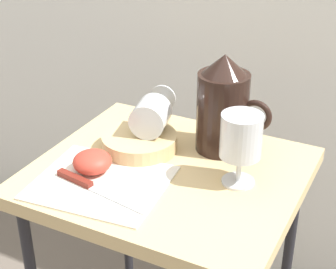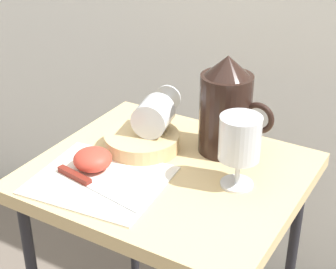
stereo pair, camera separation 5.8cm
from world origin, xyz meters
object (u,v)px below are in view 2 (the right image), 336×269
knife (86,182)px  wine_glass_upright (240,142)px  table (168,201)px  wine_glass_tipped_near (154,115)px  basket_tray (142,141)px  pitcher (226,113)px  apple_half_left (93,159)px

knife → wine_glass_upright: bearing=31.2°
table → knife: (-0.10, -0.13, 0.09)m
wine_glass_upright → wine_glass_tipped_near: 0.23m
basket_tray → wine_glass_tipped_near: bearing=60.3°
basket_tray → knife: basket_tray is taller
table → pitcher: size_ratio=3.34×
wine_glass_upright → knife: wine_glass_upright is taller
basket_tray → pitcher: size_ratio=0.76×
table → wine_glass_tipped_near: wine_glass_tipped_near is taller
apple_half_left → table: bearing=31.4°
wine_glass_tipped_near → apple_half_left: bearing=-108.7°
pitcher → knife: size_ratio=0.98×
wine_glass_tipped_near → apple_half_left: wine_glass_tipped_near is taller
table → wine_glass_upright: 0.22m
wine_glass_upright → knife: (-0.25, -0.15, -0.09)m
knife → pitcher: bearing=57.4°
basket_tray → pitcher: pitcher is taller
table → basket_tray: bearing=153.4°
wine_glass_upright → apple_half_left: bearing=-160.2°
basket_tray → wine_glass_tipped_near: (0.02, 0.03, 0.06)m
table → knife: knife is taller
basket_tray → knife: size_ratio=0.74×
table → wine_glass_upright: (0.14, 0.02, 0.17)m
wine_glass_upright → wine_glass_tipped_near: size_ratio=0.96×
pitcher → wine_glass_tipped_near: (-0.14, -0.06, -0.01)m
table → knife: bearing=-128.6°
basket_tray → pitcher: bearing=28.4°
pitcher → table: bearing=-115.7°
pitcher → knife: 0.32m
pitcher → wine_glass_upright: 0.14m
wine_glass_tipped_near → apple_half_left: size_ratio=1.95×
pitcher → knife: bearing=-122.6°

